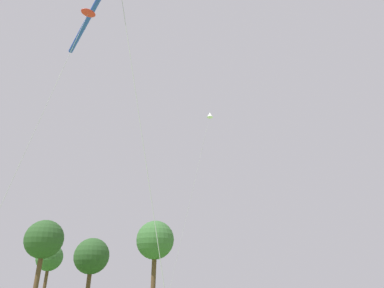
% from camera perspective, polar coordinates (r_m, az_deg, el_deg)
% --- Properties ---
extents(small_kite_streamer_purple, '(3.49, 3.36, 18.30)m').
position_cam_1_polar(small_kite_streamer_purple, '(33.79, 3.12, 4.87)').
color(small_kite_streamer_purple, white).
rests_on(small_kite_streamer_purple, ground).
extents(small_kite_bird_shape, '(3.11, 0.53, 15.44)m').
position_cam_1_polar(small_kite_bird_shape, '(19.49, -18.27, 20.39)').
color(small_kite_bird_shape, red).
rests_on(small_kite_bird_shape, ground).
extents(tree_broad_distant, '(5.28, 5.28, 10.26)m').
position_cam_1_polar(tree_broad_distant, '(51.55, -24.71, -15.12)').
color(tree_broad_distant, '#513823').
rests_on(tree_broad_distant, ground).
extents(tree_shrub_far, '(4.22, 4.22, 7.95)m').
position_cam_1_polar(tree_shrub_far, '(60.26, -23.93, -17.92)').
color(tree_shrub_far, '#513823').
rests_on(tree_shrub_far, ground).
extents(tree_pine_center, '(6.59, 6.59, 10.09)m').
position_cam_1_polar(tree_pine_center, '(67.55, -17.34, -18.42)').
color(tree_pine_center, '#513823').
rests_on(tree_pine_center, ground).
extents(tree_oak_left, '(6.01, 6.01, 11.34)m').
position_cam_1_polar(tree_oak_left, '(54.05, -6.55, -16.59)').
color(tree_oak_left, '#513823').
rests_on(tree_oak_left, ground).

